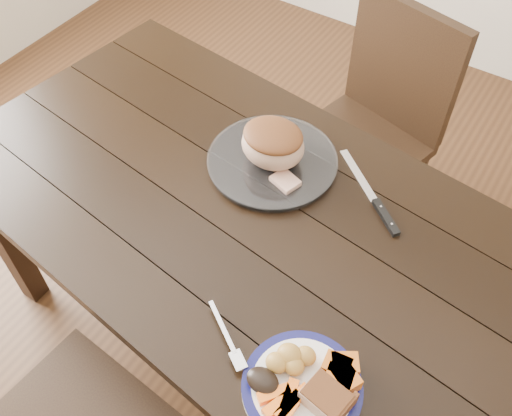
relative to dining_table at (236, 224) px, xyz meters
The scene contains 15 objects.
ground 0.66m from the dining_table, behind, with size 4.00×4.00×0.00m, color #472B16.
dining_table is the anchor object (origin of this frame).
chair_far 0.75m from the dining_table, 83.18° to the left, with size 0.51×0.52×0.93m.
dinner_plate 0.54m from the dining_table, 40.16° to the right, with size 0.25×0.25×0.02m, color white.
plate_rim 0.54m from the dining_table, 40.16° to the right, with size 0.25×0.25×0.02m, color #0E0E46.
serving_platter 0.20m from the dining_table, 87.12° to the left, with size 0.35×0.35×0.02m, color white.
pork_slice 0.59m from the dining_table, 36.93° to the right, with size 0.09×0.07×0.04m, color tan.
roasted_potatoes 0.49m from the dining_table, 41.20° to the right, with size 0.09×0.09×0.05m.
carrot_batons 0.57m from the dining_table, 44.95° to the right, with size 0.09×0.11×0.02m.
pumpkin_wedges 0.55m from the dining_table, 31.46° to the right, with size 0.09×0.09×0.04m.
dark_mushroom 0.52m from the dining_table, 48.87° to the right, with size 0.07×0.05×0.03m, color black.
fork 0.42m from the dining_table, 57.29° to the right, with size 0.16×0.11×0.00m.
roast_joint 0.24m from the dining_table, 87.12° to the left, with size 0.18×0.15×0.12m, color tan.
cut_slice 0.19m from the dining_table, 54.25° to the left, with size 0.07×0.06×0.02m, color tan.
carving_knife 0.39m from the dining_table, 30.48° to the left, with size 0.27×0.21×0.01m.
Camera 1 is at (0.57, -0.77, 1.90)m, focal length 40.00 mm.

